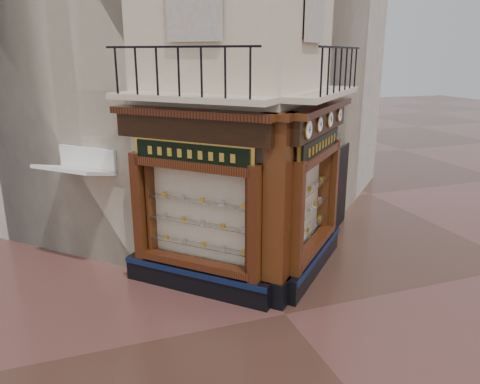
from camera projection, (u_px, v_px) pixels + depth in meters
name	position (u px, v px, depth m)	size (l,w,h in m)	color
ground	(285.00, 314.00, 9.39)	(80.00, 80.00, 0.00)	#442920
main_building	(199.00, 18.00, 13.24)	(8.00, 8.00, 12.00)	beige
neighbour_left	(103.00, 38.00, 14.81)	(8.00, 8.00, 11.00)	beige
neighbour_right	(249.00, 39.00, 16.41)	(8.00, 8.00, 11.00)	beige
shopfront_left	(195.00, 205.00, 9.79)	(2.86, 2.86, 3.98)	black
shopfront_right	(314.00, 192.00, 10.70)	(2.86, 2.86, 3.98)	black
corner_pilaster	(277.00, 215.00, 9.29)	(0.85, 0.85, 3.98)	black
balcony	(260.00, 95.00, 9.53)	(5.94, 2.97, 1.03)	beige
clock_a	(308.00, 130.00, 9.03)	(0.31, 0.31, 0.39)	gold
clock_b	(319.00, 124.00, 9.70)	(0.27, 0.27, 0.33)	gold
clock_c	(330.00, 119.00, 10.43)	(0.30, 0.30, 0.38)	gold
clock_d	(339.00, 115.00, 11.18)	(0.26, 0.26, 0.32)	gold
awning	(84.00, 269.00, 11.37)	(1.65, 0.99, 0.08)	white
signboard_left	(191.00, 153.00, 9.40)	(2.02, 2.02, 0.54)	gold
signboard_right	(320.00, 144.00, 10.35)	(2.09, 2.09, 0.56)	gold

